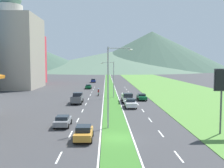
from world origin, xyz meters
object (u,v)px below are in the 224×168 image
Objects in this scene: street_lamp_mid at (112,77)px; car_3 at (142,97)px; car_5 at (63,121)px; car_4 at (88,86)px; car_1 at (84,133)px; street_lamp_near at (111,82)px; motorcycle_rider at (98,93)px; car_2 at (130,103)px; pickup_truck_0 at (127,98)px; car_0 at (93,81)px; pickup_truck_1 at (77,98)px.

street_lamp_mid is 8.65m from car_3.
car_5 is at bearing -103.92° from street_lamp_mid.
car_4 is 1.02× the size of car_5.
car_1 reaches higher than car_3.
street_lamp_near reaches higher than motorcycle_rider.
street_lamp_mid is (0.81, 28.65, -0.81)m from street_lamp_near.
car_2 is 6.49m from pickup_truck_0.
street_lamp_mid reaches higher than car_1.
car_4 is at bearing 11.68° from motorcycle_rider.
pickup_truck_0 is (2.95, -7.38, -3.90)m from street_lamp_mid.
car_0 is 27.55m from car_4.
car_1 is 55.29m from car_4.
pickup_truck_0 reaches higher than car_1.
car_1 is at bearing -120.53° from street_lamp_near.
pickup_truck_1 is at bearing -130.85° from street_lamp_mid.
car_3 is (10.08, 29.46, -0.06)m from car_1.
street_lamp_near is 50.93m from car_4.
motorcycle_rider reaches higher than car_0.
car_5 is at bearing -179.84° from car_4.
car_3 is (6.39, -4.07, -4.17)m from street_lamp_mid.
pickup_truck_1 reaches higher than car_5.
street_lamp_mid reaches higher than car_4.
car_5 is at bearing 27.99° from car_1.
street_lamp_near reaches higher than car_5.
car_0 is at bearing 2.17° from car_1.
pickup_truck_1 reaches higher than car_2.
car_0 is (-6.82, 49.21, -4.09)m from street_lamp_mid.
pickup_truck_1 reaches higher than car_4.
car_1 is 2.03× the size of motorcycle_rider.
car_5 is 0.76× the size of pickup_truck_1.
street_lamp_mid is 2.00× the size of car_4.
street_lamp_near reaches higher than street_lamp_mid.
motorcycle_rider reaches higher than car_2.
car_0 is at bearing -0.33° from car_4.
street_lamp_mid reaches higher than pickup_truck_1.
car_1 is at bearing -176.59° from car_4.
street_lamp_mid is 6.51m from motorcycle_rider.
pickup_truck_0 is at bearing 79.96° from street_lamp_near.
car_2 is 1.01× the size of car_4.
car_5 is 2.04× the size of motorcycle_rider.
motorcycle_rider is (3.88, 12.08, -0.24)m from pickup_truck_1.
car_5 is 19.33m from pickup_truck_1.
pickup_truck_1 is at bearing -84.90° from pickup_truck_0.
street_lamp_near is 28.67m from street_lamp_mid.
street_lamp_mid reaches higher than motorcycle_rider.
motorcycle_rider is (3.56, 31.41, 0.03)m from car_5.
car_1 is at bearing -152.01° from car_5.
pickup_truck_0 is (-3.43, -3.31, 0.27)m from car_3.
car_5 is (-0.02, -76.82, -0.08)m from car_0.
street_lamp_near is 2.18× the size of car_3.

